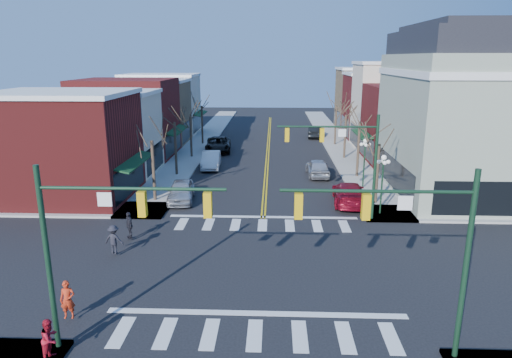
# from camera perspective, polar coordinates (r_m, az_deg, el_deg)

# --- Properties ---
(ground) EXTENTS (160.00, 160.00, 0.00)m
(ground) POSITION_cam_1_polar(r_m,az_deg,el_deg) (24.64, 0.45, -10.88)
(ground) COLOR black
(ground) RESTS_ON ground
(sidewalk_left) EXTENTS (3.50, 70.00, 0.15)m
(sidewalk_left) POSITION_cam_1_polar(r_m,az_deg,el_deg) (44.51, -10.05, 0.84)
(sidewalk_left) COLOR #9E9B93
(sidewalk_left) RESTS_ON ground
(sidewalk_right) EXTENTS (3.50, 70.00, 0.15)m
(sidewalk_right) POSITION_cam_1_polar(r_m,az_deg,el_deg) (44.24, 12.70, 0.62)
(sidewalk_right) COLOR #9E9B93
(sidewalk_right) RESTS_ON ground
(bldg_left_brick_a) EXTENTS (10.00, 8.50, 8.00)m
(bldg_left_brick_a) POSITION_cam_1_polar(r_m,az_deg,el_deg) (38.18, -22.91, 3.60)
(bldg_left_brick_a) COLOR maroon
(bldg_left_brick_a) RESTS_ON ground
(bldg_left_stucco_a) EXTENTS (10.00, 7.00, 7.50)m
(bldg_left_stucco_a) POSITION_cam_1_polar(r_m,az_deg,el_deg) (45.25, -18.81, 5.26)
(bldg_left_stucco_a) COLOR beige
(bldg_left_stucco_a) RESTS_ON ground
(bldg_left_brick_b) EXTENTS (10.00, 9.00, 8.50)m
(bldg_left_brick_b) POSITION_cam_1_polar(r_m,az_deg,el_deg) (52.64, -15.79, 7.30)
(bldg_left_brick_b) COLOR maroon
(bldg_left_brick_b) RESTS_ON ground
(bldg_left_tan) EXTENTS (10.00, 7.50, 7.80)m
(bldg_left_tan) POSITION_cam_1_polar(r_m,az_deg,el_deg) (60.53, -13.40, 8.04)
(bldg_left_tan) COLOR #8E734E
(bldg_left_tan) RESTS_ON ground
(bldg_left_stucco_b) EXTENTS (10.00, 8.00, 8.20)m
(bldg_left_stucco_b) POSITION_cam_1_polar(r_m,az_deg,el_deg) (67.96, -11.67, 9.02)
(bldg_left_stucco_b) COLOR beige
(bldg_left_stucco_b) RESTS_ON ground
(bldg_right_brick_a) EXTENTS (10.00, 8.50, 8.00)m
(bldg_right_brick_a) POSITION_cam_1_polar(r_m,az_deg,el_deg) (50.61, 19.39, 6.44)
(bldg_right_brick_a) COLOR maroon
(bldg_right_brick_a) RESTS_ON ground
(bldg_right_stucco) EXTENTS (10.00, 7.00, 10.00)m
(bldg_right_stucco) POSITION_cam_1_polar(r_m,az_deg,el_deg) (57.89, 17.28, 8.58)
(bldg_right_stucco) COLOR beige
(bldg_right_stucco) RESTS_ON ground
(bldg_right_brick_b) EXTENTS (10.00, 8.00, 8.50)m
(bldg_right_brick_b) POSITION_cam_1_polar(r_m,az_deg,el_deg) (65.21, 15.56, 8.68)
(bldg_right_brick_b) COLOR maroon
(bldg_right_brick_b) RESTS_ON ground
(bldg_right_tan) EXTENTS (10.00, 8.00, 9.00)m
(bldg_right_tan) POSITION_cam_1_polar(r_m,az_deg,el_deg) (72.97, 14.17, 9.58)
(bldg_right_tan) COLOR #8E734E
(bldg_right_tan) RESTS_ON ground
(victorian_corner) EXTENTS (12.25, 14.25, 13.30)m
(victorian_corner) POSITION_cam_1_polar(r_m,az_deg,el_deg) (40.14, 25.69, 7.65)
(victorian_corner) COLOR gray
(victorian_corner) RESTS_ON ground
(traffic_mast_near_left) EXTENTS (6.60, 0.28, 7.20)m
(traffic_mast_near_left) POSITION_cam_1_polar(r_m,az_deg,el_deg) (17.12, -19.37, -6.53)
(traffic_mast_near_left) COLOR #14331E
(traffic_mast_near_left) RESTS_ON ground
(traffic_mast_near_right) EXTENTS (6.60, 0.28, 7.20)m
(traffic_mast_near_right) POSITION_cam_1_polar(r_m,az_deg,el_deg) (16.67, 19.19, -7.09)
(traffic_mast_near_right) COLOR #14331E
(traffic_mast_near_right) RESTS_ON ground
(traffic_mast_far_right) EXTENTS (6.60, 0.28, 7.20)m
(traffic_mast_far_right) POSITION_cam_1_polar(r_m,az_deg,el_deg) (30.57, 11.38, 3.28)
(traffic_mast_far_right) COLOR #14331E
(traffic_mast_far_right) RESTS_ON ground
(lamppost_corner) EXTENTS (0.36, 0.36, 4.33)m
(lamppost_corner) POSITION_cam_1_polar(r_m,az_deg,el_deg) (32.52, 15.55, 0.56)
(lamppost_corner) COLOR #14331E
(lamppost_corner) RESTS_ON ground
(lamppost_midblock) EXTENTS (0.36, 0.36, 4.33)m
(lamppost_midblock) POSITION_cam_1_polar(r_m,az_deg,el_deg) (38.71, 13.42, 2.94)
(lamppost_midblock) COLOR #14331E
(lamppost_midblock) RESTS_ON ground
(tree_left_a) EXTENTS (0.24, 0.24, 4.76)m
(tree_left_a) POSITION_cam_1_polar(r_m,az_deg,el_deg) (35.39, -12.68, 0.91)
(tree_left_a) COLOR #382B21
(tree_left_a) RESTS_ON ground
(tree_left_b) EXTENTS (0.24, 0.24, 5.04)m
(tree_left_b) POSITION_cam_1_polar(r_m,az_deg,el_deg) (42.95, -10.01, 3.68)
(tree_left_b) COLOR #382B21
(tree_left_b) RESTS_ON ground
(tree_left_c) EXTENTS (0.24, 0.24, 4.55)m
(tree_left_c) POSITION_cam_1_polar(r_m,az_deg,el_deg) (50.71, -8.12, 5.18)
(tree_left_c) COLOR #382B21
(tree_left_c) RESTS_ON ground
(tree_left_d) EXTENTS (0.24, 0.24, 4.90)m
(tree_left_d) POSITION_cam_1_polar(r_m,az_deg,el_deg) (58.48, -6.75, 6.68)
(tree_left_d) COLOR #382B21
(tree_left_d) RESTS_ON ground
(tree_right_a) EXTENTS (0.24, 0.24, 4.62)m
(tree_right_a) POSITION_cam_1_polar(r_m,az_deg,el_deg) (35.08, 14.90, 0.53)
(tree_right_a) COLOR #382B21
(tree_right_a) RESTS_ON ground
(tree_right_b) EXTENTS (0.24, 0.24, 5.18)m
(tree_right_b) POSITION_cam_1_polar(r_m,az_deg,el_deg) (42.67, 12.66, 3.57)
(tree_right_b) COLOR #382B21
(tree_right_b) RESTS_ON ground
(tree_right_c) EXTENTS (0.24, 0.24, 4.83)m
(tree_right_c) POSITION_cam_1_polar(r_m,az_deg,el_deg) (50.46, 11.07, 5.16)
(tree_right_c) COLOR #382B21
(tree_right_c) RESTS_ON ground
(tree_right_d) EXTENTS (0.24, 0.24, 4.97)m
(tree_right_d) POSITION_cam_1_polar(r_m,az_deg,el_deg) (58.28, 9.91, 6.57)
(tree_right_d) COLOR #382B21
(tree_right_d) RESTS_ON ground
(car_left_near) EXTENTS (2.36, 4.88, 1.60)m
(car_left_near) POSITION_cam_1_polar(r_m,az_deg,el_deg) (35.53, -9.34, -1.50)
(car_left_near) COLOR #B4B5B9
(car_left_near) RESTS_ON ground
(car_left_mid) EXTENTS (2.04, 5.07, 1.64)m
(car_left_mid) POSITION_cam_1_polar(r_m,az_deg,el_deg) (45.92, -5.64, 2.39)
(car_left_mid) COLOR silver
(car_left_mid) RESTS_ON ground
(car_left_far) EXTENTS (3.30, 6.33, 1.70)m
(car_left_far) POSITION_cam_1_polar(r_m,az_deg,el_deg) (53.94, -4.74, 4.32)
(car_left_far) COLOR black
(car_left_far) RESTS_ON ground
(car_right_near) EXTENTS (2.74, 5.83, 1.65)m
(car_right_near) POSITION_cam_1_polar(r_m,az_deg,el_deg) (35.14, 11.53, -1.76)
(car_right_near) COLOR maroon
(car_right_near) RESTS_ON ground
(car_right_mid) EXTENTS (2.09, 4.89, 1.65)m
(car_right_mid) POSITION_cam_1_polar(r_m,az_deg,el_deg) (42.89, 7.71, 1.43)
(car_right_mid) COLOR #BBBCC0
(car_right_mid) RESTS_ON ground
(car_right_far) EXTENTS (2.29, 5.10, 1.62)m
(car_right_far) POSITION_cam_1_polar(r_m,az_deg,el_deg) (64.13, 7.39, 5.90)
(car_right_far) COLOR black
(car_right_far) RESTS_ON ground
(pedestrian_red_a) EXTENTS (0.66, 0.48, 1.67)m
(pedestrian_red_a) POSITION_cam_1_polar(r_m,az_deg,el_deg) (21.12, -22.49, -13.77)
(pedestrian_red_a) COLOR red
(pedestrian_red_a) RESTS_ON sidewalk_left
(pedestrian_red_b) EXTENTS (0.65, 0.80, 1.57)m
(pedestrian_red_b) POSITION_cam_1_polar(r_m,az_deg,el_deg) (18.90, -24.36, -17.75)
(pedestrian_red_b) COLOR #AF1223
(pedestrian_red_b) RESTS_ON sidewalk_left
(pedestrian_dark_a) EXTENTS (0.85, 1.04, 1.66)m
(pedestrian_dark_a) POSITION_cam_1_polar(r_m,az_deg,el_deg) (28.60, -15.58, -5.57)
(pedestrian_dark_a) COLOR black
(pedestrian_dark_a) RESTS_ON sidewalk_left
(pedestrian_dark_b) EXTENTS (1.14, 0.74, 1.66)m
(pedestrian_dark_b) POSITION_cam_1_polar(r_m,az_deg,el_deg) (26.66, -17.34, -7.23)
(pedestrian_dark_b) COLOR black
(pedestrian_dark_b) RESTS_ON sidewalk_left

